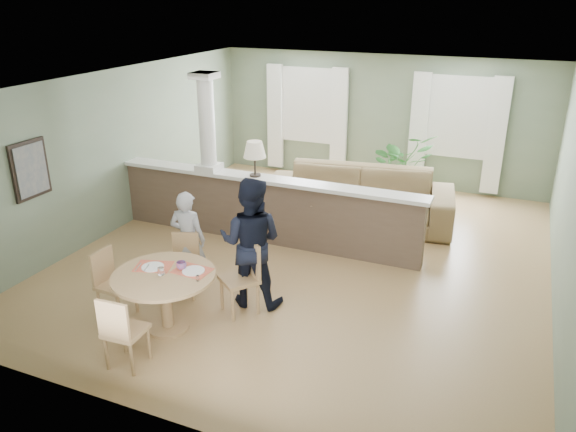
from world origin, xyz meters
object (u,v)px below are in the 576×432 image
at_px(chair_far_man, 244,274).
at_px(man_person, 251,242).
at_px(houseplant, 400,166).
at_px(chair_far_boy, 185,261).
at_px(chair_side, 111,280).
at_px(dining_table, 165,285).
at_px(child_person, 188,239).
at_px(chair_near, 121,330).
at_px(sofa, 357,197).

relative_size(chair_far_man, man_person, 0.55).
xyz_separation_m(houseplant, chair_far_boy, (-1.86, -4.87, -0.21)).
bearing_deg(chair_far_man, man_person, 128.85).
xyz_separation_m(chair_far_boy, chair_side, (-0.55, -0.84, 0.02)).
relative_size(dining_table, child_person, 0.89).
height_order(chair_far_man, child_person, child_person).
bearing_deg(chair_near, chair_side, -48.58).
height_order(chair_far_man, man_person, man_person).
bearing_deg(sofa, man_person, -107.41).
bearing_deg(man_person, houseplant, -110.49).
relative_size(houseplant, man_person, 0.77).
height_order(chair_near, chair_side, chair_near).
height_order(sofa, chair_side, sofa).
bearing_deg(man_person, chair_far_man, 81.36).
relative_size(sofa, chair_side, 3.75).
bearing_deg(sofa, child_person, -124.45).
height_order(dining_table, chair_near, chair_near).
relative_size(sofa, dining_table, 2.67).
height_order(houseplant, child_person, child_person).
bearing_deg(chair_far_boy, dining_table, -88.84).
relative_size(chair_far_man, chair_near, 1.07).
height_order(sofa, houseplant, houseplant).
bearing_deg(chair_far_man, houseplant, 117.50).
height_order(dining_table, chair_far_man, chair_far_man).
bearing_deg(sofa, chair_near, -111.61).
distance_m(dining_table, chair_far_boy, 0.91).
height_order(chair_near, child_person, child_person).
distance_m(dining_table, chair_side, 0.84).
bearing_deg(man_person, chair_side, 22.74).
height_order(houseplant, dining_table, houseplant).
bearing_deg(chair_far_man, chair_side, -116.10).
relative_size(chair_far_boy, man_person, 0.49).
bearing_deg(child_person, chair_near, 94.11).
bearing_deg(dining_table, houseplant, 74.65).
relative_size(houseplant, chair_far_man, 1.42).
bearing_deg(chair_far_boy, houseplant, 51.80).
xyz_separation_m(houseplant, man_person, (-0.90, -4.76, 0.20)).
distance_m(chair_far_boy, chair_near, 1.74).
xyz_separation_m(sofa, chair_near, (-1.14, -5.05, 0.01)).
xyz_separation_m(houseplant, chair_side, (-2.41, -5.72, -0.19)).
xyz_separation_m(sofa, houseplant, (0.42, 1.53, 0.19)).
distance_m(sofa, chair_near, 5.18).
height_order(chair_side, child_person, child_person).
bearing_deg(child_person, chair_side, 58.48).
bearing_deg(houseplant, sofa, -105.14).
relative_size(chair_far_man, child_person, 0.68).
bearing_deg(child_person, man_person, 168.48).
xyz_separation_m(chair_far_boy, man_person, (0.96, 0.12, 0.40)).
relative_size(child_person, man_person, 0.80).
xyz_separation_m(sofa, dining_table, (-1.16, -4.20, 0.11)).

